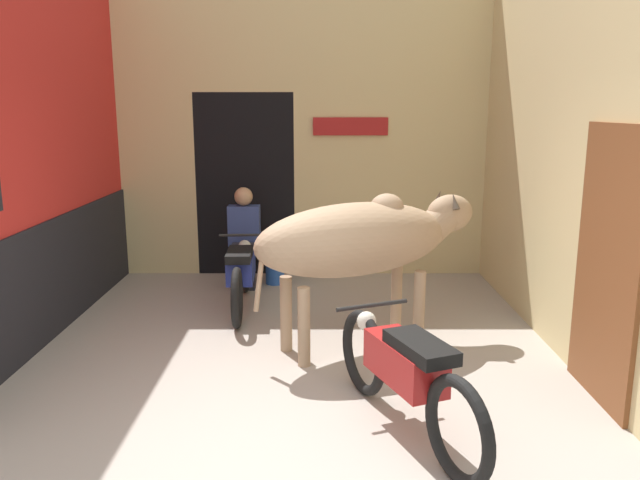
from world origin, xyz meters
The scene contains 9 objects.
ground_plane centered at (0.00, 0.00, 0.00)m, with size 30.00×30.00×0.00m, color #9E9389.
wall_left_shopfront centered at (-2.48, 2.23, 1.98)m, with size 0.25×4.48×4.09m.
wall_back_with_doorway centered at (-0.29, 4.75, 1.72)m, with size 4.78×0.93×4.09m.
wall_right_with_door centered at (2.48, 2.20, 2.01)m, with size 0.22×4.48×4.09m.
cow centered at (0.62, 1.89, 1.03)m, with size 2.27×1.50×1.43m.
motorcycle_near centered at (0.81, 0.29, 0.44)m, with size 0.87×1.84×0.78m.
motorcycle_far centered at (-0.65, 3.01, 0.42)m, with size 0.58×1.91×0.75m.
shopkeeper_seated centered at (-0.71, 3.84, 0.67)m, with size 0.39×0.34×1.25m.
plastic_stool centered at (-0.34, 4.00, 0.25)m, with size 0.34×0.34×0.48m.
Camera 1 is at (0.23, -3.69, 2.21)m, focal length 35.00 mm.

